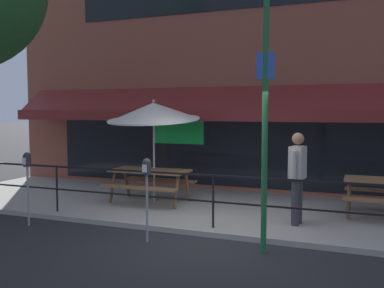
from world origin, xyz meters
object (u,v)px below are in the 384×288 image
Objects in this scene: picnic_table_left at (150,176)px; street_sign_pole at (265,120)px; parking_meter_near at (27,167)px; parking_meter_far at (147,175)px; patio_umbrella_left at (154,112)px; pedestrian_walking at (297,173)px.

street_sign_pole is at bearing -35.93° from picnic_table_left.
parking_meter_near is 1.00× the size of parking_meter_far.
street_sign_pole is at bearing 4.69° from parking_meter_far.
patio_umbrella_left is 3.71m from pedestrian_walking.
picnic_table_left is at bearing -90.00° from patio_umbrella_left.
street_sign_pole is (4.55, 0.06, 0.91)m from parking_meter_near.
street_sign_pole is at bearing -101.15° from pedestrian_walking.
street_sign_pole reaches higher than picnic_table_left.
pedestrian_walking is 2.81m from parking_meter_far.
parking_meter_near reaches higher than picnic_table_left.
picnic_table_left is 2.76m from parking_meter_near.
picnic_table_left is 0.75× the size of patio_umbrella_left.
picnic_table_left is 3.51m from pedestrian_walking.
picnic_table_left is 1.05× the size of pedestrian_walking.
parking_meter_far is 2.15m from street_sign_pole.
picnic_table_left is at bearing 115.85° from parking_meter_far.
picnic_table_left is 0.45× the size of street_sign_pole.
pedestrian_walking is at bearing -11.98° from picnic_table_left.
street_sign_pole is (1.94, 0.16, 0.91)m from parking_meter_far.
patio_umbrella_left is (0.00, 0.22, 1.47)m from picnic_table_left.
picnic_table_left is 2.72m from parking_meter_far.
pedestrian_walking is at bearing 36.99° from parking_meter_far.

